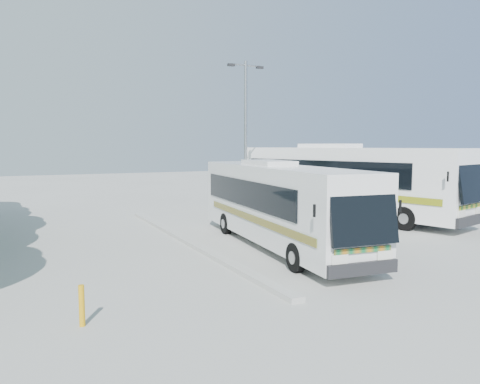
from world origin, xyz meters
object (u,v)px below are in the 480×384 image
lamppost (246,135)px  bollard (82,306)px  coach_adjacent (346,179)px  coach_main (278,203)px

lamppost → bollard: 14.58m
coach_adjacent → bollard: 17.83m
coach_main → bollard: bearing=-141.7°
coach_adjacent → bollard: bearing=-161.6°
coach_adjacent → lamppost: (-5.59, 0.80, 2.34)m
coach_adjacent → coach_main: bearing=-160.8°
lamppost → bollard: bearing=-133.0°
lamppost → coach_adjacent: bearing=-10.0°
coach_main → bollard: 9.34m
coach_adjacent → bollard: size_ratio=15.18×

